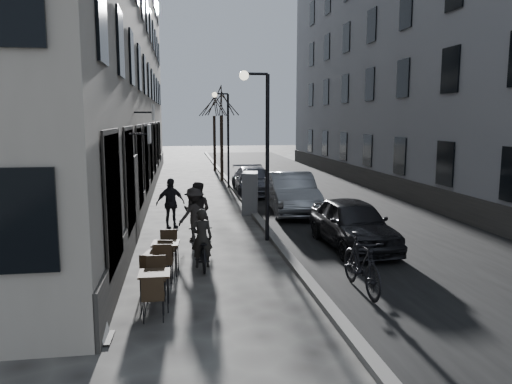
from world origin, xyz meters
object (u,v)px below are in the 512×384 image
object	(u,v)px
bistro_set_b	(157,264)
sign_board	(99,317)
streetlamp_near	(262,137)
tree_far	(214,105)
moped	(361,264)
pedestrian_mid	(194,214)
car_near	(353,223)
pedestrian_near	(197,211)
streetlamp_far	(225,129)
bicycle	(202,249)
tree_near	(221,102)
bistro_set_a	(155,287)
car_far	(253,181)
pedestrian_far	(170,203)
utility_cabinet	(250,193)
bistro_set_c	(166,255)
car_mid	(291,193)

from	to	relation	value
bistro_set_b	sign_board	xyz separation A→B (m)	(-0.84, -2.91, -0.01)
streetlamp_near	tree_far	world-z (taller)	tree_far
bistro_set_b	moped	size ratio (longest dim) A/B	0.69
bistro_set_b	pedestrian_mid	xyz separation A→B (m)	(0.97, 3.82, 0.41)
car_near	pedestrian_mid	bearing A→B (deg)	160.28
pedestrian_near	pedestrian_mid	xyz separation A→B (m)	(-0.09, -0.14, -0.07)
streetlamp_far	pedestrian_mid	size ratio (longest dim) A/B	3.08
bicycle	streetlamp_near	bearing A→B (deg)	-129.04
tree_near	bistro_set_a	xyz separation A→B (m)	(-3.05, -20.18, -4.21)
sign_board	car_far	world-z (taller)	car_far
pedestrian_far	car_far	size ratio (longest dim) A/B	0.38
utility_cabinet	car_far	world-z (taller)	utility_cabinet
pedestrian_far	bistro_set_c	bearing A→B (deg)	-111.13
car_near	pedestrian_far	bearing A→B (deg)	145.88
streetlamp_far	car_near	bearing A→B (deg)	-79.41
streetlamp_near	streetlamp_far	size ratio (longest dim) A/B	1.00
utility_cabinet	moped	size ratio (longest dim) A/B	0.79
streetlamp_near	tree_far	size ratio (longest dim) A/B	0.89
pedestrian_mid	moped	size ratio (longest dim) A/B	0.80
bicycle	streetlamp_far	bearing A→B (deg)	-98.89
sign_board	car_mid	bearing A→B (deg)	64.00
streetlamp_near	bistro_set_b	xyz separation A→B (m)	(-3.00, -3.55, -2.74)
bicycle	car_mid	size ratio (longest dim) A/B	0.36
streetlamp_far	bistro_set_b	distance (m)	16.07
bistro_set_b	bistro_set_a	bearing A→B (deg)	-75.04
car_near	moped	distance (m)	3.78
bistro_set_c	bistro_set_b	bearing A→B (deg)	-102.20
car_far	streetlamp_far	bearing A→B (deg)	114.87
streetlamp_far	sign_board	xyz separation A→B (m)	(-3.84, -18.46, -2.75)
bistro_set_c	utility_cabinet	bearing A→B (deg)	71.79
bistro_set_b	bistro_set_c	world-z (taller)	bistro_set_c
utility_cabinet	car_mid	distance (m)	1.65
car_far	bistro_set_b	bearing A→B (deg)	-108.18
car_near	bistro_set_a	bearing A→B (deg)	-145.38
bistro_set_b	sign_board	world-z (taller)	sign_board
utility_cabinet	pedestrian_near	world-z (taller)	pedestrian_near
tree_near	pedestrian_near	size ratio (longest dim) A/B	3.16
bistro_set_b	tree_far	bearing A→B (deg)	97.26
bistro_set_a	bicycle	distance (m)	2.88
bicycle	moped	world-z (taller)	moped
utility_cabinet	pedestrian_far	distance (m)	3.80
utility_cabinet	pedestrian_mid	distance (m)	4.75
bistro_set_a	pedestrian_far	size ratio (longest dim) A/B	0.86
streetlamp_far	tree_far	size ratio (longest dim) A/B	0.89
streetlamp_far	pedestrian_near	distance (m)	11.97
tree_near	car_mid	xyz separation A→B (m)	(1.85, -10.63, -3.87)
tree_near	sign_board	xyz separation A→B (m)	(-3.91, -21.46, -4.26)
streetlamp_near	tree_near	bearing A→B (deg)	89.72
bistro_set_b	bistro_set_c	size ratio (longest dim) A/B	0.90
bistro_set_b	pedestrian_near	distance (m)	4.12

